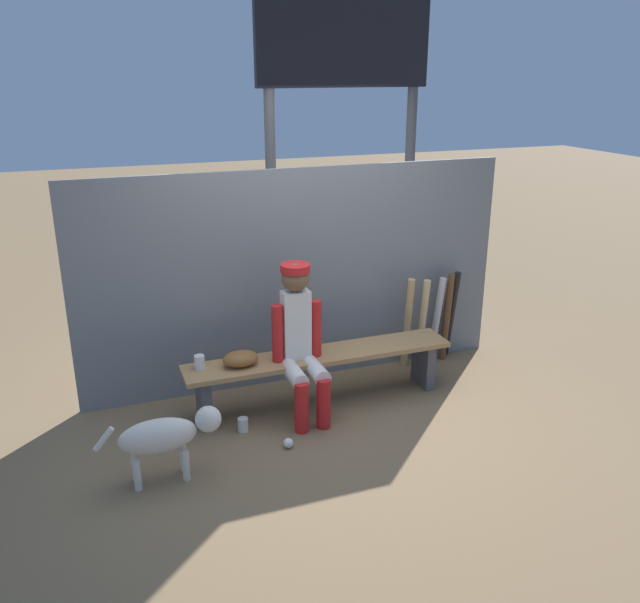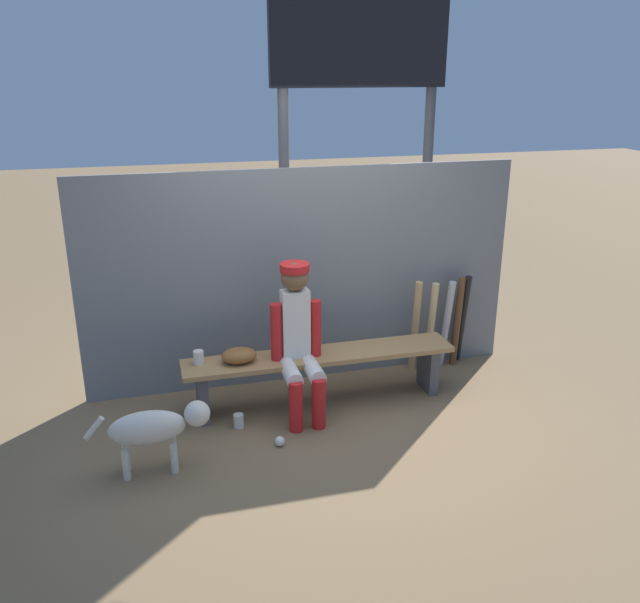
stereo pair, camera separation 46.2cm
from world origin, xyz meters
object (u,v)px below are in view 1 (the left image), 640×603
(bat_wood_dark, at_px, (447,317))
(bat_wood_natural, at_px, (422,323))
(bat_aluminum_silver, at_px, (436,320))
(bat_aluminum_black, at_px, (451,314))
(cup_on_ground, at_px, (243,425))
(baseball_glove, at_px, (241,359))
(bat_wood_tan, at_px, (407,323))
(player_seated, at_px, (300,337))
(baseball, at_px, (288,443))
(dog, at_px, (167,435))
(dugout_bench, at_px, (320,365))
(cup_on_bench, at_px, (200,362))
(scoreboard, at_px, (350,84))

(bat_wood_dark, bearing_deg, bat_wood_natural, -173.36)
(bat_wood_natural, xyz_separation_m, bat_aluminum_silver, (0.17, 0.03, -0.00))
(bat_aluminum_black, relative_size, cup_on_ground, 8.06)
(baseball_glove, bearing_deg, bat_wood_tan, 12.34)
(bat_wood_dark, bearing_deg, player_seated, -163.27)
(cup_on_ground, bearing_deg, baseball, -53.57)
(baseball, relative_size, dog, 0.09)
(player_seated, distance_m, baseball, 0.82)
(baseball_glove, relative_size, bat_aluminum_black, 0.32)
(player_seated, bearing_deg, bat_aluminum_black, 17.41)
(bat_wood_tan, bearing_deg, dugout_bench, -159.95)
(cup_on_bench, bearing_deg, player_seated, -12.01)
(bat_wood_tan, distance_m, bat_aluminum_black, 0.50)
(player_seated, distance_m, bat_wood_dark, 1.70)
(bat_wood_tan, height_order, dog, bat_wood_tan)
(bat_wood_dark, height_order, cup_on_bench, bat_wood_dark)
(bat_wood_natural, bearing_deg, bat_aluminum_black, 12.26)
(bat_wood_dark, bearing_deg, cup_on_bench, -172.30)
(bat_wood_tan, relative_size, cup_on_ground, 8.02)
(bat_aluminum_black, xyz_separation_m, cup_on_ground, (-2.20, -0.65, -0.39))
(cup_on_bench, bearing_deg, baseball, -50.77)
(bat_aluminum_silver, xyz_separation_m, scoreboard, (-0.50, 0.97, 2.08))
(bat_wood_tan, bearing_deg, cup_on_ground, -161.15)
(scoreboard, bearing_deg, bat_wood_natural, -71.47)
(dog, bearing_deg, bat_wood_dark, 20.50)
(bat_wood_tan, xyz_separation_m, bat_aluminum_black, (0.50, 0.06, -0.00))
(bat_aluminum_silver, height_order, cup_on_bench, bat_aluminum_silver)
(bat_wood_natural, relative_size, cup_on_bench, 7.79)
(dugout_bench, relative_size, dog, 2.65)
(bat_wood_tan, xyz_separation_m, cup_on_bench, (-1.96, -0.30, 0.06))
(player_seated, distance_m, bat_wood_tan, 1.30)
(bat_wood_tan, distance_m, bat_wood_natural, 0.15)
(cup_on_bench, bearing_deg, bat_wood_dark, 7.70)
(bat_wood_natural, xyz_separation_m, baseball, (-1.60, -0.91, -0.39))
(baseball_glove, relative_size, dog, 0.33)
(player_seated, height_order, dog, player_seated)
(bat_aluminum_silver, distance_m, baseball, 2.04)
(baseball_glove, height_order, cup_on_bench, baseball_glove)
(scoreboard, bearing_deg, dugout_bench, -120.66)
(dugout_bench, relative_size, bat_wood_tan, 2.53)
(bat_aluminum_black, height_order, cup_on_ground, bat_aluminum_black)
(cup_on_bench, bearing_deg, dog, -117.27)
(bat_aluminum_silver, relative_size, dog, 1.01)
(bat_aluminum_silver, bearing_deg, bat_wood_tan, -176.80)
(cup_on_ground, height_order, cup_on_bench, cup_on_bench)
(player_seated, xyz_separation_m, bat_wood_natural, (1.34, 0.45, -0.23))
(bat_wood_dark, height_order, baseball, bat_wood_dark)
(bat_wood_dark, xyz_separation_m, cup_on_ground, (-2.13, -0.60, -0.38))
(baseball, height_order, cup_on_ground, cup_on_ground)
(bat_wood_dark, xyz_separation_m, cup_on_bench, (-2.39, -0.32, 0.07))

